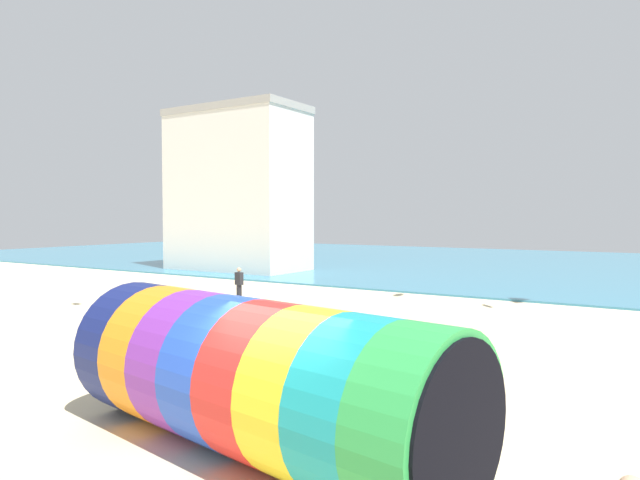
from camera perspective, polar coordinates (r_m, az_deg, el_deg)
ground_plane at (r=9.31m, az=-2.68°, el=-22.16°), size 120.00×120.00×0.00m
sea at (r=46.85m, az=26.09°, el=-2.53°), size 120.00×40.00×0.10m
giant_inflatable_tube at (r=9.54m, az=-6.46°, el=-13.47°), size 7.70×3.69×2.53m
bystander_mid_beach at (r=26.24m, az=-8.09°, el=-4.41°), size 0.39×0.27×1.54m
promenade_building at (r=40.94m, az=-8.26°, el=5.00°), size 9.79×5.23×11.49m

